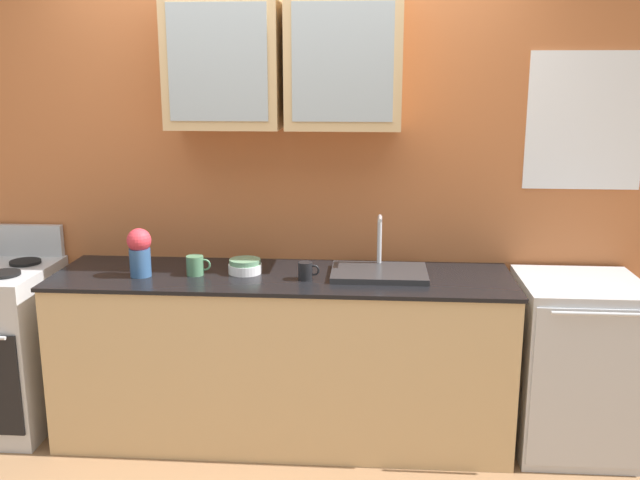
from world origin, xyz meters
TOP-DOWN VIEW (x-y plane):
  - ground_plane at (0.00, 0.00)m, footprint 10.00×10.00m
  - back_wall_unit at (0.01, 0.34)m, footprint 4.76×0.42m
  - counter at (0.00, 0.00)m, footprint 2.37×0.65m
  - stove_range at (-1.55, 0.00)m, footprint 0.56×0.66m
  - sink_faucet at (0.50, 0.03)m, footprint 0.49×0.35m
  - bowl_stack at (-0.20, 0.03)m, footprint 0.17×0.17m
  - vase at (-0.72, -0.07)m, footprint 0.12×0.12m
  - cup_near_sink at (0.13, -0.07)m, footprint 0.11×0.07m
  - cup_near_bowls at (-0.44, -0.03)m, footprint 0.13×0.09m
  - dishwasher at (1.52, -0.00)m, footprint 0.60×0.63m

SIDE VIEW (x-z plane):
  - ground_plane at x=0.00m, z-range 0.00..0.00m
  - dishwasher at x=1.52m, z-range 0.00..0.90m
  - counter at x=0.00m, z-range 0.00..0.90m
  - stove_range at x=-1.55m, z-range -0.08..1.00m
  - sink_faucet at x=0.50m, z-range 0.77..1.07m
  - bowl_stack at x=-0.20m, z-range 0.90..0.97m
  - cup_near_sink at x=0.13m, z-range 0.90..0.99m
  - cup_near_bowls at x=-0.44m, z-range 0.90..1.00m
  - vase at x=-0.72m, z-range 0.91..1.16m
  - back_wall_unit at x=0.01m, z-range 0.09..2.85m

